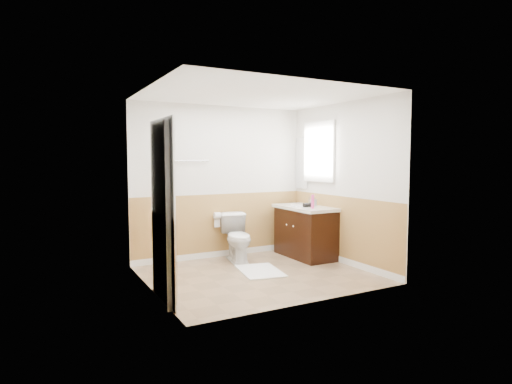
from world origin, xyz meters
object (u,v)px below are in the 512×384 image
bath_mat (260,271)px  lotion_bottle (313,202)px  soap_dispenser (314,201)px  toilet (238,238)px  vanity_cabinet (305,233)px

bath_mat → lotion_bottle: bearing=7.4°
soap_dispenser → toilet: bearing=164.8°
toilet → lotion_bottle: bearing=-21.1°
vanity_cabinet → soap_dispenser: (0.12, -0.06, 0.54)m
toilet → vanity_cabinet: bearing=-3.8°
toilet → bath_mat: bearing=-79.9°
soap_dispenser → vanity_cabinet: bearing=154.3°
lotion_bottle → vanity_cabinet: bearing=73.5°
toilet → soap_dispenser: soap_dispenser is taller
toilet → vanity_cabinet: 1.15m
soap_dispenser → lotion_bottle: bearing=-128.2°
lotion_bottle → soap_dispenser: lotion_bottle is taller
toilet → bath_mat: 0.83m
vanity_cabinet → lotion_bottle: 0.66m
toilet → soap_dispenser: size_ratio=4.40×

